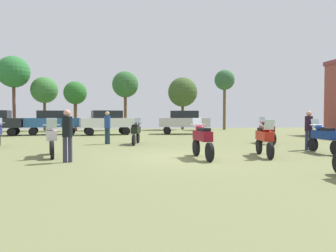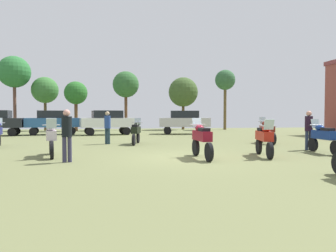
{
  "view_description": "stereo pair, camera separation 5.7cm",
  "coord_description": "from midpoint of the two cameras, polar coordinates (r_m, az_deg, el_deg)",
  "views": [
    {
      "loc": [
        -2.53,
        -11.23,
        1.61
      ],
      "look_at": [
        0.18,
        4.96,
        1.04
      ],
      "focal_mm": 32.53,
      "sensor_mm": 36.0,
      "label": 1
    },
    {
      "loc": [
        -2.48,
        -11.24,
        1.61
      ],
      "look_at": [
        0.18,
        4.96,
        1.04
      ],
      "focal_mm": 32.53,
      "sensor_mm": 36.0,
      "label": 2
    }
  ],
  "objects": [
    {
      "name": "motorcycle_5",
      "position": [
        11.34,
        6.28,
        -2.36
      ],
      "size": [
        0.62,
        2.24,
        1.5
      ],
      "rotation": [
        0.0,
        0.0,
        0.04
      ],
      "color": "black",
      "rests_on": "ground"
    },
    {
      "name": "car_1",
      "position": [
        25.6,
        -11.44,
        0.99
      ],
      "size": [
        4.57,
        2.6,
        2.0
      ],
      "rotation": [
        0.0,
        0.0,
        1.77
      ],
      "color": "black",
      "rests_on": "ground"
    },
    {
      "name": "person_3",
      "position": [
        15.43,
        24.77,
        -0.19
      ],
      "size": [
        0.37,
        0.37,
        1.8
      ],
      "rotation": [
        0.0,
        0.0,
        3.04
      ],
      "color": "#26304B",
      "rests_on": "ground"
    },
    {
      "name": "tree_2",
      "position": [
        34.55,
        -27.02,
        8.95
      ],
      "size": [
        3.15,
        3.15,
        7.55
      ],
      "color": "brown",
      "rests_on": "ground"
    },
    {
      "name": "ground_plane",
      "position": [
        11.63,
        3.04,
        -5.94
      ],
      "size": [
        44.0,
        52.0,
        0.02
      ],
      "color": "olive"
    },
    {
      "name": "car_4",
      "position": [
        27.11,
        -20.89,
        0.95
      ],
      "size": [
        4.55,
        2.54,
        2.0
      ],
      "rotation": [
        0.0,
        0.0,
        1.75
      ],
      "color": "black",
      "rests_on": "ground"
    },
    {
      "name": "motorcycle_9",
      "position": [
        12.55,
        -21.12,
        -2.08
      ],
      "size": [
        0.74,
        2.13,
        1.49
      ],
      "rotation": [
        0.0,
        0.0,
        3.37
      ],
      "color": "black",
      "rests_on": "ground"
    },
    {
      "name": "tree_3",
      "position": [
        34.69,
        2.71,
        6.34
      ],
      "size": [
        3.32,
        3.32,
        5.92
      ],
      "color": "#503D23",
      "rests_on": "ground"
    },
    {
      "name": "motorcycle_6",
      "position": [
        14.39,
        27.03,
        -1.77
      ],
      "size": [
        0.62,
        2.15,
        1.44
      ],
      "rotation": [
        0.0,
        0.0,
        -0.05
      ],
      "color": "black",
      "rests_on": "ground"
    },
    {
      "name": "motorcycle_7",
      "position": [
        12.37,
        17.52,
        -2.16
      ],
      "size": [
        0.73,
        2.18,
        1.46
      ],
      "rotation": [
        0.0,
        0.0,
        2.94
      ],
      "color": "black",
      "rests_on": "ground"
    },
    {
      "name": "tree_1",
      "position": [
        33.79,
        -8.06,
        7.63
      ],
      "size": [
        2.85,
        2.85,
        6.41
      ],
      "color": "brown",
      "rests_on": "ground"
    },
    {
      "name": "tree_5",
      "position": [
        32.71,
        -17.04,
        5.85
      ],
      "size": [
        2.34,
        2.34,
        5.09
      ],
      "color": "brown",
      "rests_on": "ground"
    },
    {
      "name": "car_2",
      "position": [
        26.24,
        2.95,
        1.05
      ],
      "size": [
        4.51,
        2.39,
        2.0
      ],
      "rotation": [
        0.0,
        0.0,
        1.43
      ],
      "color": "black",
      "rests_on": "ground"
    },
    {
      "name": "tree_8",
      "position": [
        34.5,
        -22.21,
        6.21
      ],
      "size": [
        2.73,
        2.73,
        5.63
      ],
      "color": "#4F3E25",
      "rests_on": "ground"
    },
    {
      "name": "person_2",
      "position": [
        10.85,
        -18.49,
        -0.95
      ],
      "size": [
        0.41,
        0.41,
        1.8
      ],
      "rotation": [
        0.0,
        0.0,
        3.37
      ],
      "color": "#31304C",
      "rests_on": "ground"
    },
    {
      "name": "tree_4",
      "position": [
        35.04,
        10.51,
        8.28
      ],
      "size": [
        2.26,
        2.26,
        6.72
      ],
      "color": "brown",
      "rests_on": "ground"
    },
    {
      "name": "motorcycle_10",
      "position": [
        16.95,
        -6.11,
        -1.01
      ],
      "size": [
        0.73,
        2.12,
        1.45
      ],
      "rotation": [
        0.0,
        0.0,
        -0.22
      ],
      "color": "black",
      "rests_on": "ground"
    },
    {
      "name": "person_1",
      "position": [
        17.24,
        -11.39,
        0.21
      ],
      "size": [
        0.47,
        0.47,
        1.82
      ],
      "rotation": [
        0.0,
        0.0,
        5.72
      ],
      "color": "#203642",
      "rests_on": "ground"
    },
    {
      "name": "motorcycle_4",
      "position": [
        18.17,
        17.92,
        -0.8
      ],
      "size": [
        0.62,
        2.31,
        1.51
      ],
      "rotation": [
        0.0,
        0.0,
        -0.09
      ],
      "color": "black",
      "rests_on": "ground"
    }
  ]
}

